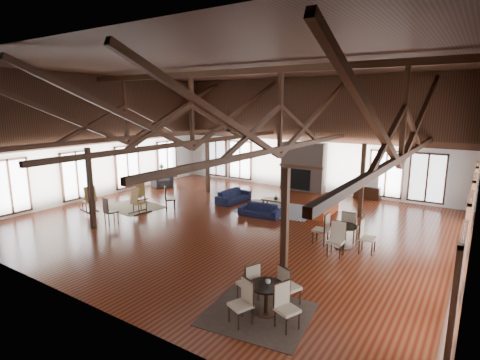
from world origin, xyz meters
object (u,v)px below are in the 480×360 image
Objects in this scene: sofa_navy_left at (234,196)px; sofa_orange at (322,208)px; coffee_table at (274,200)px; armchair at (162,180)px; cafe_table_far at (343,232)px; cafe_table_near at (266,294)px; sofa_navy_front at (260,210)px; tv_console at (367,193)px.

sofa_navy_left is 0.96× the size of sofa_orange.
armchair is (-7.48, 0.47, -0.00)m from coffee_table.
armchair reaches higher than sofa_orange.
sofa_navy_left is 6.91m from cafe_table_far.
cafe_table_near is (6.10, -7.66, 0.19)m from sofa_navy_left.
sofa_navy_front is 1.41m from coffee_table.
tv_console is at bearing 56.98° from sofa_navy_front.
armchair reaches higher than sofa_navy_front.
tv_console is (0.85, 3.82, 0.01)m from sofa_orange.
coffee_table is (2.17, 0.08, 0.08)m from sofa_navy_left.
armchair is at bearing 144.30° from cafe_table_near.
sofa_navy_front is 7.43m from cafe_table_near.
sofa_orange is 2.18m from coffee_table.
sofa_navy_left is 5.34m from armchair.
armchair is 14.05m from cafe_table_near.
sofa_navy_left is 1.77× the size of coffee_table.
armchair is at bearing 174.19° from coffee_table.
sofa_navy_front is 2.59m from sofa_navy_left.
cafe_table_near is at bearing 10.41° from sofa_orange.
cafe_table_far is (4.05, -1.56, 0.27)m from sofa_navy_front.
armchair is at bearing -161.04° from tv_console.
cafe_table_near is (3.88, -6.33, 0.23)m from sofa_navy_front.
sofa_orange is 1.09× the size of cafe_table_near.
sofa_orange is 1.01× the size of cafe_table_far.
cafe_table_near reaches higher than sofa_navy_left.
sofa_orange is at bearing 4.28° from coffee_table.
sofa_navy_left is at bearing -141.30° from tv_console.
sofa_orange is 3.76m from cafe_table_far.
sofa_navy_front is at bearing 158.93° from cafe_table_far.
sofa_orange reaches higher than sofa_navy_left.
tv_console reaches higher than sofa_navy_left.
cafe_table_far is (6.27, -2.88, 0.24)m from sofa_navy_left.
cafe_table_near reaches higher than sofa_navy_front.
coffee_table is 7.49m from armchair.
cafe_table_near reaches higher than tv_console.
cafe_table_far is 7.12m from tv_console.
sofa_navy_front is at bearing 121.49° from cafe_table_near.
cafe_table_far is at bearing -86.65° from armchair.
sofa_navy_front is 0.94× the size of cafe_table_near.
cafe_table_far is (11.58, -3.43, 0.17)m from armchair.
sofa_navy_front is 4.35m from cafe_table_far.
sofa_navy_left is at bearing 128.55° from cafe_table_near.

